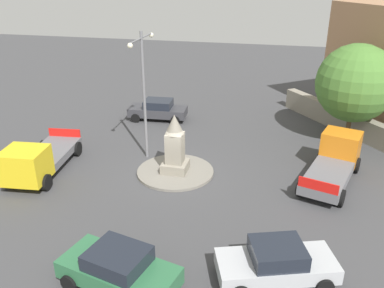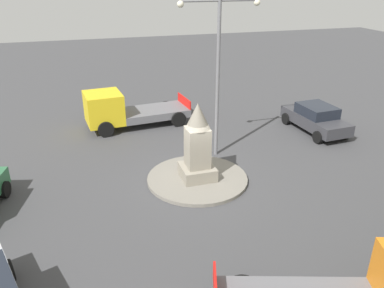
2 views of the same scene
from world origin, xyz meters
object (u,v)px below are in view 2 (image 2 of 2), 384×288
at_px(monument, 198,145).
at_px(car_dark_grey_passing, 316,118).
at_px(streetlamp, 218,61).
at_px(truck_yellow_parked_left, 123,110).

distance_m(monument, car_dark_grey_passing, 8.52).
height_order(monument, car_dark_grey_passing, monument).
relative_size(streetlamp, car_dark_grey_passing, 1.72).
height_order(monument, streetlamp, streetlamp).
bearing_deg(monument, truck_yellow_parked_left, -73.24).
distance_m(car_dark_grey_passing, truck_yellow_parked_left, 10.53).
bearing_deg(truck_yellow_parked_left, car_dark_grey_passing, 159.88).
distance_m(monument, truck_yellow_parked_left, 7.33).
distance_m(streetlamp, truck_yellow_parked_left, 7.01).
xyz_separation_m(monument, streetlamp, (-1.60, -2.16, 2.87)).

